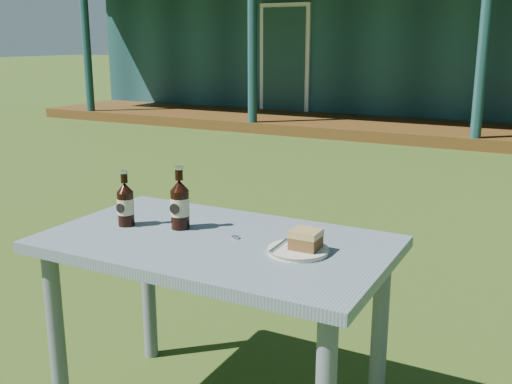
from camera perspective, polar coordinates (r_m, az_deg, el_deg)
The scene contains 8 objects.
ground at distance 3.71m, azimuth 9.43°, elevation -7.88°, with size 80.00×80.00×0.00m, color #334916.
cafe_table at distance 2.12m, azimuth -3.79°, elevation -7.06°, with size 1.20×0.70×0.72m.
plate at distance 1.96m, azimuth 4.03°, elevation -5.53°, with size 0.20×0.20×0.01m.
cake_slice at distance 1.95m, azimuth 4.76°, elevation -4.49°, with size 0.09×0.09×0.06m.
fork at distance 1.97m, azimuth 2.18°, elevation -5.12°, with size 0.01×0.14×0.00m, color silver.
cola_bottle_near at distance 2.19m, azimuth -7.27°, elevation -1.13°, with size 0.07×0.07×0.23m.
cola_bottle_far at distance 2.26m, azimuth -12.32°, elevation -1.10°, with size 0.06×0.06×0.21m.
bottle_cap at distance 2.09m, azimuth -1.99°, elevation -4.34°, with size 0.03×0.03×0.01m, color silver.
Camera 1 is at (1.04, -3.28, 1.39)m, focal length 42.00 mm.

